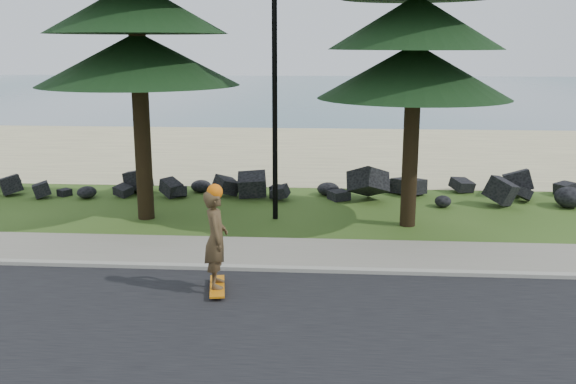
% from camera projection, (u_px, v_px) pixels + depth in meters
% --- Properties ---
extents(ground, '(160.00, 160.00, 0.00)m').
position_uv_depth(ground, '(262.00, 257.00, 14.26)').
color(ground, '#304D18').
rests_on(ground, ground).
extents(road, '(160.00, 7.00, 0.02)m').
position_uv_depth(road, '(230.00, 351.00, 9.89)').
color(road, black).
rests_on(road, ground).
extents(kerb, '(160.00, 0.20, 0.10)m').
position_uv_depth(kerb, '(258.00, 269.00, 13.38)').
color(kerb, '#A5A295').
rests_on(kerb, ground).
extents(sidewalk, '(160.00, 2.00, 0.08)m').
position_uv_depth(sidewalk, '(263.00, 252.00, 14.45)').
color(sidewalk, gray).
rests_on(sidewalk, ground).
extents(beach_sand, '(160.00, 15.00, 0.01)m').
position_uv_depth(beach_sand, '(298.00, 150.00, 28.34)').
color(beach_sand, tan).
rests_on(beach_sand, ground).
extents(ocean, '(160.00, 58.00, 0.01)m').
position_uv_depth(ocean, '(319.00, 91.00, 63.80)').
color(ocean, '#3C6774').
rests_on(ocean, ground).
extents(seawall_boulders, '(60.00, 2.40, 1.10)m').
position_uv_depth(seawall_boulders, '(282.00, 198.00, 19.70)').
color(seawall_boulders, black).
rests_on(seawall_boulders, ground).
extents(lamp_post, '(0.25, 0.14, 8.14)m').
position_uv_depth(lamp_post, '(275.00, 63.00, 16.43)').
color(lamp_post, black).
rests_on(lamp_post, ground).
extents(skateboarder, '(0.56, 1.16, 2.09)m').
position_uv_depth(skateboarder, '(216.00, 239.00, 12.03)').
color(skateboarder, orange).
rests_on(skateboarder, ground).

